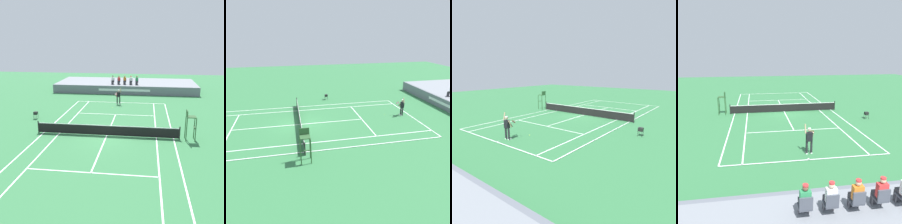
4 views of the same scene
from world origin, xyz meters
TOP-DOWN VIEW (x-y plane):
  - ground_plane at (0.00, 0.00)m, footprint 80.00×80.00m
  - court at (0.00, 0.00)m, footprint 11.08×23.88m
  - net at (0.00, 0.00)m, footprint 11.98×0.10m
  - barrier_wall at (0.00, 16.81)m, footprint 21.16×0.25m
  - tennis_player at (-0.21, 11.01)m, footprint 0.76×0.66m
  - tennis_ball at (-0.74, 9.28)m, footprint 0.07×0.07m
  - umpire_chair at (6.69, 0.00)m, footprint 0.77×0.77m
  - ball_hopper at (-7.89, 3.98)m, footprint 0.36×0.36m

SIDE VIEW (x-z plane):
  - ground_plane at x=0.00m, z-range 0.00..0.00m
  - court at x=0.00m, z-range 0.00..0.02m
  - tennis_ball at x=-0.74m, z-range 0.00..0.07m
  - net at x=0.00m, z-range -0.01..1.06m
  - ball_hopper at x=-7.89m, z-range 0.22..0.92m
  - barrier_wall at x=0.00m, z-range 0.00..1.26m
  - tennis_player at x=-0.21m, z-range -0.05..2.04m
  - umpire_chair at x=6.69m, z-range 0.34..2.78m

